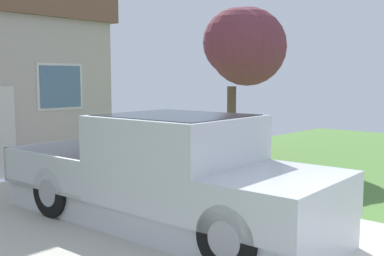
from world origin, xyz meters
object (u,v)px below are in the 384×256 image
(pickup_truck, at_px, (176,178))
(person_with_hat, at_px, (201,149))
(front_yard_tree, at_px, (243,46))
(wheeled_trash_bin, at_px, (140,141))
(handbag, at_px, (212,196))

(pickup_truck, bearing_deg, person_with_hat, -155.97)
(front_yard_tree, xyz_separation_m, wheeled_trash_bin, (-2.58, 1.42, -2.54))
(person_with_hat, xyz_separation_m, handbag, (0.11, -0.18, -0.84))
(person_with_hat, distance_m, handbag, 0.86)
(person_with_hat, relative_size, handbag, 4.08)
(front_yard_tree, bearing_deg, wheeled_trash_bin, 151.23)
(pickup_truck, relative_size, handbag, 14.09)
(person_with_hat, distance_m, front_yard_tree, 5.48)
(handbag, height_order, front_yard_tree, front_yard_tree)
(person_with_hat, height_order, wheeled_trash_bin, person_with_hat)
(person_with_hat, relative_size, front_yard_tree, 0.39)
(handbag, xyz_separation_m, front_yard_tree, (4.37, 2.50, 2.99))
(pickup_truck, xyz_separation_m, handbag, (1.44, 0.49, -0.63))
(pickup_truck, height_order, wheeled_trash_bin, pickup_truck)
(wheeled_trash_bin, bearing_deg, handbag, -114.50)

